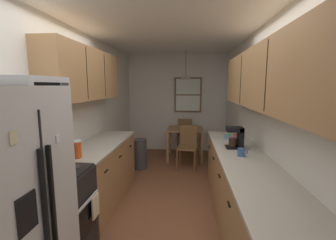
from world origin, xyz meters
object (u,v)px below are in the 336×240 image
(stove_range, at_px, (55,215))
(table_serving_bowl, at_px, (187,127))
(coffee_maker, at_px, (237,137))
(microwave_over_range, at_px, (34,93))
(storage_canister, at_px, (76,149))
(dining_chair_far, at_px, (185,133))
(trash_bin, at_px, (140,154))
(mug_spare, at_px, (241,152))
(fruit_bowl, at_px, (232,137))
(mug_by_coffeemaker, at_px, (232,140))
(dining_table, at_px, (185,134))
(dining_chair_near, at_px, (188,145))

(stove_range, relative_size, table_serving_bowl, 5.65)
(stove_range, distance_m, coffee_maker, 2.34)
(microwave_over_range, relative_size, storage_canister, 2.94)
(dining_chair_far, height_order, trash_bin, dining_chair_far)
(mug_spare, xyz_separation_m, fruit_bowl, (0.05, 0.92, -0.01))
(microwave_over_range, bearing_deg, storage_canister, 78.09)
(mug_by_coffeemaker, height_order, fruit_bowl, mug_by_coffeemaker)
(dining_table, bearing_deg, fruit_bowl, -65.38)
(dining_chair_near, xyz_separation_m, table_serving_bowl, (-0.02, 0.57, 0.27))
(dining_table, relative_size, fruit_bowl, 3.31)
(fruit_bowl, bearing_deg, microwave_over_range, -141.75)
(microwave_over_range, relative_size, mug_by_coffeemaker, 5.16)
(microwave_over_range, distance_m, dining_chair_far, 4.34)
(coffee_maker, height_order, mug_by_coffeemaker, coffee_maker)
(mug_spare, xyz_separation_m, table_serving_bowl, (-0.68, 2.59, -0.18))
(dining_table, distance_m, mug_spare, 2.73)
(dining_chair_near, bearing_deg, trash_bin, -170.63)
(storage_canister, xyz_separation_m, table_serving_bowl, (1.28, 2.83, -0.23))
(microwave_over_range, distance_m, storage_canister, 0.85)
(dining_chair_far, relative_size, mug_by_coffeemaker, 7.50)
(stove_range, xyz_separation_m, microwave_over_range, (-0.11, 0.00, 1.21))
(dining_chair_far, bearing_deg, mug_spare, -77.09)
(stove_range, bearing_deg, storage_canister, 90.62)
(storage_canister, height_order, mug_by_coffeemaker, storage_canister)
(microwave_over_range, height_order, fruit_bowl, microwave_over_range)
(microwave_over_range, relative_size, trash_bin, 0.98)
(dining_chair_far, bearing_deg, storage_canister, -109.62)
(microwave_over_range, height_order, mug_by_coffeemaker, microwave_over_range)
(dining_chair_near, xyz_separation_m, dining_chair_far, (-0.08, 1.18, 0.00))
(dining_chair_near, bearing_deg, coffee_maker, -68.02)
(microwave_over_range, bearing_deg, mug_spare, 19.94)
(coffee_maker, relative_size, table_serving_bowl, 1.50)
(stove_range, xyz_separation_m, fruit_bowl, (2.01, 1.67, 0.46))
(stove_range, xyz_separation_m, mug_spare, (1.95, 0.75, 0.48))
(storage_canister, relative_size, coffee_maker, 0.72)
(stove_range, xyz_separation_m, dining_table, (1.23, 3.36, 0.14))
(storage_canister, height_order, table_serving_bowl, storage_canister)
(trash_bin, bearing_deg, stove_range, -96.44)
(dining_chair_far, relative_size, storage_canister, 4.27)
(coffee_maker, bearing_deg, mug_spare, -92.28)
(dining_chair_far, bearing_deg, table_serving_bowl, -84.63)
(stove_range, distance_m, fruit_bowl, 2.65)
(mug_by_coffeemaker, distance_m, mug_spare, 0.64)
(coffee_maker, bearing_deg, mug_by_coffeemaker, 90.72)
(dining_chair_near, relative_size, mug_spare, 7.41)
(fruit_bowl, bearing_deg, table_serving_bowl, 113.61)
(microwave_over_range, bearing_deg, table_serving_bowl, 67.39)
(table_serving_bowl, bearing_deg, mug_spare, -75.37)
(dining_table, height_order, dining_chair_near, dining_chair_near)
(stove_range, relative_size, trash_bin, 1.74)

